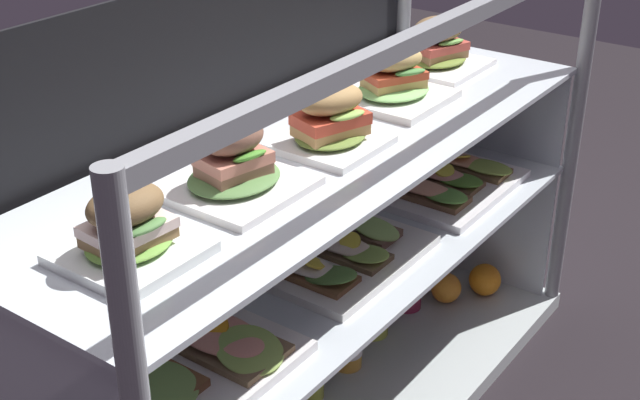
# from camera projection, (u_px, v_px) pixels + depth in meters

# --- Properties ---
(case_frame) EXTENTS (1.39, 0.50, 0.90)m
(case_frame) POSITION_uv_depth(u_px,v_px,m) (263.00, 191.00, 1.72)
(case_frame) COLOR gray
(case_frame) RESTS_ON ground
(riser_lower_tier) EXTENTS (1.32, 0.43, 0.35)m
(riser_lower_tier) POSITION_uv_depth(u_px,v_px,m) (320.00, 334.00, 1.78)
(riser_lower_tier) COLOR silver
(riser_lower_tier) RESTS_ON case_base_deck
(shelf_lower_glass) EXTENTS (1.33, 0.45, 0.01)m
(shelf_lower_glass) POSITION_uv_depth(u_px,v_px,m) (320.00, 258.00, 1.70)
(shelf_lower_glass) COLOR silver
(shelf_lower_glass) RESTS_ON riser_lower_tier
(riser_upper_tier) EXTENTS (1.32, 0.43, 0.23)m
(riser_upper_tier) POSITION_uv_depth(u_px,v_px,m) (320.00, 203.00, 1.64)
(riser_upper_tier) COLOR silver
(riser_upper_tier) RESTS_ON shelf_lower_glass
(shelf_upper_glass) EXTENTS (1.33, 0.45, 0.01)m
(shelf_upper_glass) POSITION_uv_depth(u_px,v_px,m) (320.00, 143.00, 1.59)
(shelf_upper_glass) COLOR silver
(shelf_upper_glass) RESTS_ON riser_upper_tier
(plated_roll_sandwich_mid_right) EXTENTS (0.18, 0.18, 0.11)m
(plated_roll_sandwich_mid_right) POSITION_uv_depth(u_px,v_px,m) (128.00, 232.00, 1.20)
(plated_roll_sandwich_mid_right) COLOR white
(plated_roll_sandwich_mid_right) RESTS_ON shelf_upper_glass
(plated_roll_sandwich_left_of_center) EXTENTS (0.21, 0.21, 0.12)m
(plated_roll_sandwich_left_of_center) POSITION_uv_depth(u_px,v_px,m) (234.00, 167.00, 1.39)
(plated_roll_sandwich_left_of_center) COLOR white
(plated_roll_sandwich_left_of_center) RESTS_ON shelf_upper_glass
(plated_roll_sandwich_far_right) EXTENTS (0.17, 0.17, 0.11)m
(plated_roll_sandwich_far_right) POSITION_uv_depth(u_px,v_px,m) (331.00, 123.00, 1.54)
(plated_roll_sandwich_far_right) COLOR white
(plated_roll_sandwich_far_right) RESTS_ON shelf_upper_glass
(plated_roll_sandwich_mid_left) EXTENTS (0.20, 0.20, 0.11)m
(plated_roll_sandwich_mid_left) POSITION_uv_depth(u_px,v_px,m) (395.00, 83.00, 1.75)
(plated_roll_sandwich_mid_left) COLOR white
(plated_roll_sandwich_mid_left) RESTS_ON shelf_upper_glass
(plated_roll_sandwich_center) EXTENTS (0.20, 0.20, 0.11)m
(plated_roll_sandwich_center) POSITION_uv_depth(u_px,v_px,m) (437.00, 49.00, 1.93)
(plated_roll_sandwich_center) COLOR white
(plated_roll_sandwich_center) RESTS_ON shelf_upper_glass
(open_sandwich_tray_left_of_center) EXTENTS (0.34, 0.31, 0.06)m
(open_sandwich_tray_left_of_center) POSITION_uv_depth(u_px,v_px,m) (180.00, 360.00, 1.37)
(open_sandwich_tray_left_of_center) COLOR white
(open_sandwich_tray_left_of_center) RESTS_ON shelf_lower_glass
(open_sandwich_tray_center) EXTENTS (0.34, 0.31, 0.06)m
(open_sandwich_tray_center) POSITION_uv_depth(u_px,v_px,m) (332.00, 249.00, 1.68)
(open_sandwich_tray_center) COLOR white
(open_sandwich_tray_center) RESTS_ON shelf_lower_glass
(open_sandwich_tray_near_right_corner) EXTENTS (0.34, 0.31, 0.06)m
(open_sandwich_tray_near_right_corner) POSITION_uv_depth(u_px,v_px,m) (438.00, 179.00, 1.95)
(open_sandwich_tray_near_right_corner) COLOR white
(open_sandwich_tray_near_right_corner) RESTS_ON shelf_lower_glass
(juice_bottle_near_post) EXTENTS (0.07, 0.07, 0.20)m
(juice_bottle_near_post) POSITION_uv_depth(u_px,v_px,m) (264.00, 396.00, 1.75)
(juice_bottle_near_post) COLOR orange
(juice_bottle_near_post) RESTS_ON case_base_deck
(juice_bottle_front_middle) EXTENTS (0.07, 0.07, 0.26)m
(juice_bottle_front_middle) POSITION_uv_depth(u_px,v_px,m) (310.00, 355.00, 1.83)
(juice_bottle_front_middle) COLOR #B9C842
(juice_bottle_front_middle) RESTS_ON case_base_deck
(juice_bottle_front_fourth) EXTENTS (0.06, 0.06, 0.24)m
(juice_bottle_front_fourth) POSITION_uv_depth(u_px,v_px,m) (348.00, 332.00, 1.92)
(juice_bottle_front_fourth) COLOR gold
(juice_bottle_front_fourth) RESTS_ON case_base_deck
(juice_bottle_back_center) EXTENTS (0.07, 0.07, 0.26)m
(juice_bottle_back_center) POSITION_uv_depth(u_px,v_px,m) (374.00, 295.00, 2.03)
(juice_bottle_back_center) COLOR #BBCD47
(juice_bottle_back_center) RESTS_ON case_base_deck
(juice_bottle_tucked_behind) EXTENTS (0.07, 0.07, 0.25)m
(juice_bottle_tucked_behind) POSITION_uv_depth(u_px,v_px,m) (409.00, 271.00, 2.13)
(juice_bottle_tucked_behind) COLOR #912644
(juice_bottle_tucked_behind) RESTS_ON case_base_deck
(orange_fruit_beside_bottles) EXTENTS (0.08, 0.08, 0.08)m
(orange_fruit_beside_bottles) POSITION_uv_depth(u_px,v_px,m) (446.00, 288.00, 2.18)
(orange_fruit_beside_bottles) COLOR orange
(orange_fruit_beside_bottles) RESTS_ON case_base_deck
(orange_fruit_near_left_post) EXTENTS (0.08, 0.08, 0.08)m
(orange_fruit_near_left_post) POSITION_uv_depth(u_px,v_px,m) (431.00, 268.00, 2.26)
(orange_fruit_near_left_post) COLOR orange
(orange_fruit_near_left_post) RESTS_ON case_base_deck
(orange_fruit_rolled_forward) EXTENTS (0.08, 0.08, 0.08)m
(orange_fruit_rolled_forward) POSITION_uv_depth(u_px,v_px,m) (485.00, 280.00, 2.21)
(orange_fruit_rolled_forward) COLOR orange
(orange_fruit_rolled_forward) RESTS_ON case_base_deck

